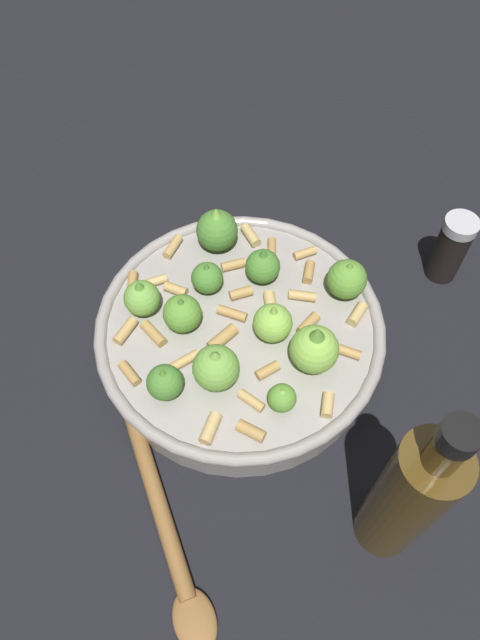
{
  "coord_description": "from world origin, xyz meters",
  "views": [
    {
      "loc": [
        -0.32,
        -0.01,
        0.55
      ],
      "look_at": [
        0.0,
        0.0,
        0.06
      ],
      "focal_mm": 32.45,
      "sensor_mm": 36.0,
      "label": 1
    }
  ],
  "objects": [
    {
      "name": "cooking_pan",
      "position": [
        0.0,
        -0.0,
        0.04
      ],
      "size": [
        0.3,
        0.3,
        0.11
      ],
      "color": "#9E9993",
      "rests_on": "ground"
    },
    {
      "name": "wooden_spoon",
      "position": [
        -0.19,
        0.06,
        0.01
      ],
      "size": [
        0.24,
        0.12,
        0.02
      ],
      "color": "olive",
      "rests_on": "ground"
    },
    {
      "name": "ground_plane",
      "position": [
        0.0,
        0.0,
        0.0
      ],
      "size": [
        2.4,
        2.4,
        0.0
      ],
      "primitive_type": "plane",
      "color": "black"
    },
    {
      "name": "pepper_shaker",
      "position": [
        0.11,
        -0.23,
        0.04
      ],
      "size": [
        0.04,
        0.04,
        0.09
      ],
      "color": "black",
      "rests_on": "ground"
    },
    {
      "name": "olive_oil_bottle",
      "position": [
        -0.18,
        -0.14,
        0.1
      ],
      "size": [
        0.05,
        0.05,
        0.23
      ],
      "color": "#4C3814",
      "rests_on": "ground"
    }
  ]
}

